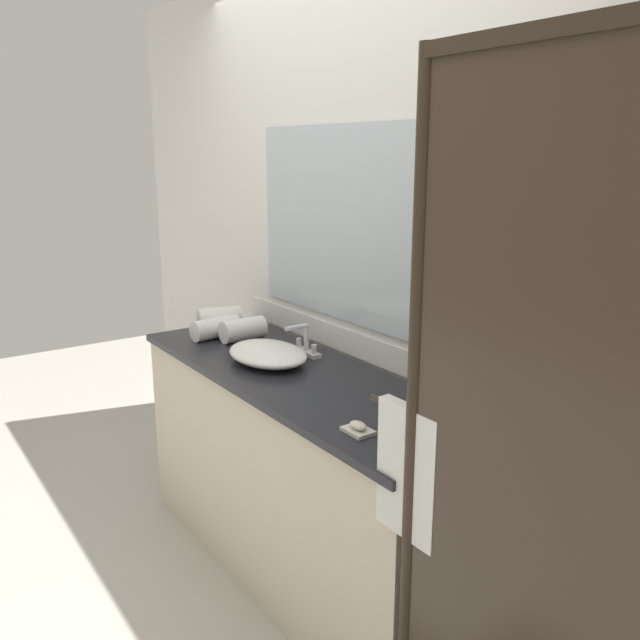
% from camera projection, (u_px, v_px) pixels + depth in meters
% --- Properties ---
extents(ground_plane, '(8.00, 8.00, 0.00)m').
position_uv_depth(ground_plane, '(300.00, 569.00, 2.87)').
color(ground_plane, '#B7B2A8').
extents(wall_back_with_mirror, '(4.40, 0.06, 2.60)m').
position_uv_depth(wall_back_with_mirror, '(367.00, 265.00, 2.74)').
color(wall_back_with_mirror, silver).
rests_on(wall_back_with_mirror, ground_plane).
extents(vanity_cabinet, '(1.80, 0.58, 0.90)m').
position_uv_depth(vanity_cabinet, '(301.00, 474.00, 2.77)').
color(vanity_cabinet, beige).
rests_on(vanity_cabinet, ground_plane).
extents(shower_enclosure, '(1.20, 0.59, 2.00)m').
position_uv_depth(shower_enclosure, '(537.00, 486.00, 1.51)').
color(shower_enclosure, '#2D2319').
rests_on(shower_enclosure, ground_plane).
extents(sink_basin, '(0.41, 0.29, 0.08)m').
position_uv_depth(sink_basin, '(268.00, 354.00, 2.77)').
color(sink_basin, white).
rests_on(sink_basin, vanity_cabinet).
extents(faucet, '(0.17, 0.13, 0.14)m').
position_uv_depth(faucet, '(305.00, 345.00, 2.87)').
color(faucet, silver).
rests_on(faucet, vanity_cabinet).
extents(soap_dish, '(0.10, 0.07, 0.04)m').
position_uv_depth(soap_dish, '(358.00, 428.00, 2.08)').
color(soap_dish, silver).
rests_on(soap_dish, vanity_cabinet).
extents(amenity_bottle_lotion, '(0.03, 0.03, 0.10)m').
position_uv_depth(amenity_bottle_lotion, '(491.00, 412.00, 2.12)').
color(amenity_bottle_lotion, silver).
rests_on(amenity_bottle_lotion, vanity_cabinet).
extents(amenity_bottle_body_wash, '(0.03, 0.03, 0.08)m').
position_uv_depth(amenity_bottle_body_wash, '(416.00, 434.00, 1.99)').
color(amenity_bottle_body_wash, '#4C7056').
rests_on(amenity_bottle_body_wash, vanity_cabinet).
extents(rolled_towel_near_edge, '(0.16, 0.23, 0.12)m').
position_uv_depth(rolled_towel_near_edge, '(219.00, 319.00, 3.26)').
color(rolled_towel_near_edge, white).
rests_on(rolled_towel_near_edge, vanity_cabinet).
extents(rolled_towel_middle, '(0.12, 0.24, 0.10)m').
position_uv_depth(rolled_towel_middle, '(216.00, 328.00, 3.13)').
color(rolled_towel_middle, white).
rests_on(rolled_towel_middle, vanity_cabinet).
extents(rolled_towel_far_edge, '(0.11, 0.21, 0.10)m').
position_uv_depth(rolled_towel_far_edge, '(243.00, 329.00, 3.09)').
color(rolled_towel_far_edge, white).
rests_on(rolled_towel_far_edge, vanity_cabinet).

